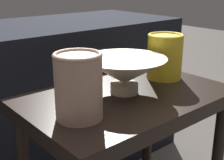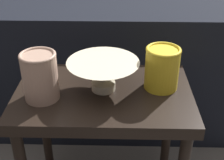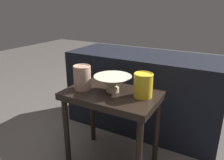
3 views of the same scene
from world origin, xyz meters
TOP-DOWN VIEW (x-y plane):
  - table at (0.00, 0.00)m, footprint 0.57×0.37m
  - couch_backdrop at (0.00, 0.55)m, footprint 1.24×0.50m
  - bowl at (-0.00, 0.01)m, footprint 0.23×0.23m
  - vase_textured_left at (-0.19, -0.04)m, footprint 0.11×0.11m
  - vase_colorful_right at (0.19, 0.03)m, footprint 0.11×0.11m

SIDE VIEW (x-z plane):
  - couch_backdrop at x=0.00m, z-range 0.00..0.64m
  - table at x=0.00m, z-range 0.18..0.69m
  - bowl at x=0.00m, z-range 0.52..0.62m
  - vase_colorful_right at x=0.19m, z-range 0.51..0.65m
  - vase_textured_left at x=-0.19m, z-range 0.51..0.66m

